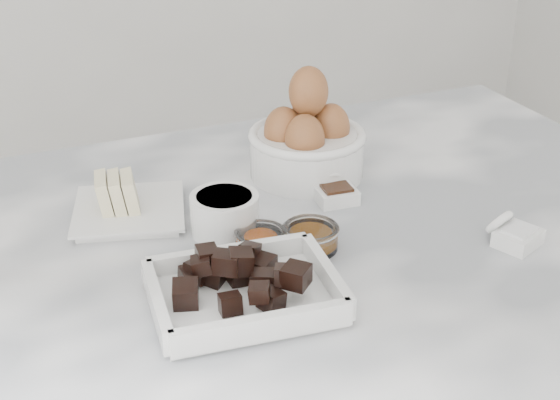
{
  "coord_description": "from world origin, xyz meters",
  "views": [
    {
      "loc": [
        -0.32,
        -0.78,
        1.43
      ],
      "look_at": [
        0.02,
        0.03,
        0.98
      ],
      "focal_mm": 50.0,
      "sensor_mm": 36.0,
      "label": 1
    }
  ],
  "objects_px": {
    "sugar_ramekin": "(225,212)",
    "zest_bowl": "(261,240)",
    "honey_bowl": "(311,237)",
    "egg_bowl": "(307,141)",
    "butter_plate": "(127,204)",
    "vanilla_spoon": "(335,191)",
    "chocolate_dish": "(244,288)",
    "salt_spoon": "(513,233)"
  },
  "relations": [
    {
      "from": "honey_bowl",
      "to": "zest_bowl",
      "type": "relative_size",
      "value": 1.09
    },
    {
      "from": "butter_plate",
      "to": "vanilla_spoon",
      "type": "bearing_deg",
      "value": -12.91
    },
    {
      "from": "sugar_ramekin",
      "to": "vanilla_spoon",
      "type": "relative_size",
      "value": 1.26
    },
    {
      "from": "chocolate_dish",
      "to": "butter_plate",
      "type": "height_order",
      "value": "butter_plate"
    },
    {
      "from": "butter_plate",
      "to": "zest_bowl",
      "type": "xyz_separation_m",
      "value": [
        0.13,
        -0.15,
        -0.0
      ]
    },
    {
      "from": "butter_plate",
      "to": "egg_bowl",
      "type": "distance_m",
      "value": 0.28
    },
    {
      "from": "butter_plate",
      "to": "egg_bowl",
      "type": "xyz_separation_m",
      "value": [
        0.27,
        0.03,
        0.03
      ]
    },
    {
      "from": "butter_plate",
      "to": "honey_bowl",
      "type": "height_order",
      "value": "butter_plate"
    },
    {
      "from": "honey_bowl",
      "to": "zest_bowl",
      "type": "bearing_deg",
      "value": 163.68
    },
    {
      "from": "egg_bowl",
      "to": "vanilla_spoon",
      "type": "relative_size",
      "value": 2.48
    },
    {
      "from": "sugar_ramekin",
      "to": "zest_bowl",
      "type": "relative_size",
      "value": 1.33
    },
    {
      "from": "butter_plate",
      "to": "vanilla_spoon",
      "type": "xyz_separation_m",
      "value": [
        0.27,
        -0.06,
        -0.01
      ]
    },
    {
      "from": "egg_bowl",
      "to": "salt_spoon",
      "type": "bearing_deg",
      "value": -61.71
    },
    {
      "from": "egg_bowl",
      "to": "honey_bowl",
      "type": "relative_size",
      "value": 2.41
    },
    {
      "from": "zest_bowl",
      "to": "vanilla_spoon",
      "type": "height_order",
      "value": "vanilla_spoon"
    },
    {
      "from": "chocolate_dish",
      "to": "sugar_ramekin",
      "type": "bearing_deg",
      "value": 78.04
    },
    {
      "from": "sugar_ramekin",
      "to": "butter_plate",
      "type": "bearing_deg",
      "value": 139.87
    },
    {
      "from": "chocolate_dish",
      "to": "sugar_ramekin",
      "type": "height_order",
      "value": "chocolate_dish"
    },
    {
      "from": "sugar_ramekin",
      "to": "honey_bowl",
      "type": "distance_m",
      "value": 0.12
    },
    {
      "from": "butter_plate",
      "to": "vanilla_spoon",
      "type": "relative_size",
      "value": 2.55
    },
    {
      "from": "chocolate_dish",
      "to": "egg_bowl",
      "type": "height_order",
      "value": "egg_bowl"
    },
    {
      "from": "zest_bowl",
      "to": "chocolate_dish",
      "type": "bearing_deg",
      "value": -120.42
    },
    {
      "from": "vanilla_spoon",
      "to": "salt_spoon",
      "type": "xyz_separation_m",
      "value": [
        0.15,
        -0.19,
        0.0
      ]
    },
    {
      "from": "honey_bowl",
      "to": "salt_spoon",
      "type": "bearing_deg",
      "value": -20.2
    },
    {
      "from": "chocolate_dish",
      "to": "zest_bowl",
      "type": "xyz_separation_m",
      "value": [
        0.06,
        0.1,
        -0.01
      ]
    },
    {
      "from": "egg_bowl",
      "to": "zest_bowl",
      "type": "distance_m",
      "value": 0.23
    },
    {
      "from": "chocolate_dish",
      "to": "vanilla_spoon",
      "type": "distance_m",
      "value": 0.28
    },
    {
      "from": "vanilla_spoon",
      "to": "salt_spoon",
      "type": "distance_m",
      "value": 0.24
    },
    {
      "from": "egg_bowl",
      "to": "zest_bowl",
      "type": "relative_size",
      "value": 2.62
    },
    {
      "from": "butter_plate",
      "to": "egg_bowl",
      "type": "height_order",
      "value": "egg_bowl"
    },
    {
      "from": "honey_bowl",
      "to": "zest_bowl",
      "type": "height_order",
      "value": "honey_bowl"
    },
    {
      "from": "vanilla_spoon",
      "to": "butter_plate",
      "type": "bearing_deg",
      "value": 167.09
    },
    {
      "from": "vanilla_spoon",
      "to": "chocolate_dish",
      "type": "bearing_deg",
      "value": -137.22
    },
    {
      "from": "butter_plate",
      "to": "salt_spoon",
      "type": "bearing_deg",
      "value": -30.98
    },
    {
      "from": "chocolate_dish",
      "to": "butter_plate",
      "type": "distance_m",
      "value": 0.26
    },
    {
      "from": "sugar_ramekin",
      "to": "vanilla_spoon",
      "type": "height_order",
      "value": "sugar_ramekin"
    },
    {
      "from": "butter_plate",
      "to": "zest_bowl",
      "type": "bearing_deg",
      "value": -49.34
    },
    {
      "from": "vanilla_spoon",
      "to": "honey_bowl",
      "type": "bearing_deg",
      "value": -129.03
    },
    {
      "from": "chocolate_dish",
      "to": "vanilla_spoon",
      "type": "height_order",
      "value": "chocolate_dish"
    },
    {
      "from": "chocolate_dish",
      "to": "zest_bowl",
      "type": "bearing_deg",
      "value": 59.58
    },
    {
      "from": "honey_bowl",
      "to": "zest_bowl",
      "type": "distance_m",
      "value": 0.06
    },
    {
      "from": "chocolate_dish",
      "to": "honey_bowl",
      "type": "distance_m",
      "value": 0.14
    }
  ]
}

